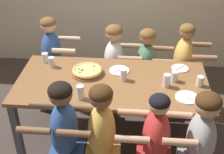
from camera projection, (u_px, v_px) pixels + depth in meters
name	position (u px, v px, depth m)	size (l,w,h in m)	color
ground_plane	(112.00, 136.00, 3.68)	(18.00, 18.00, 0.00)	#423833
dining_table	(112.00, 87.00, 3.30)	(2.00, 0.96, 0.78)	brown
pizza_board_main	(87.00, 71.00, 3.36)	(0.34, 0.34, 0.06)	brown
empty_plate_a	(119.00, 71.00, 3.42)	(0.22, 0.22, 0.02)	white
empty_plate_b	(180.00, 68.00, 3.46)	(0.19, 0.19, 0.02)	white
empty_plate_c	(187.00, 97.00, 3.00)	(0.23, 0.23, 0.02)	white
drinking_glass_a	(123.00, 75.00, 3.25)	(0.07, 0.07, 0.13)	silver
drinking_glass_b	(167.00, 81.00, 3.14)	(0.07, 0.07, 0.14)	silver
drinking_glass_c	(45.00, 58.00, 3.57)	(0.07, 0.07, 0.11)	silver
drinking_glass_d	(200.00, 82.00, 3.16)	(0.07, 0.07, 0.11)	silver
drinking_glass_e	(80.00, 92.00, 2.96)	(0.07, 0.07, 0.15)	silver
drinking_glass_f	(175.00, 77.00, 3.23)	(0.07, 0.07, 0.11)	silver
drinking_glass_g	(52.00, 63.00, 3.48)	(0.07, 0.07, 0.12)	silver
diner_near_center	(102.00, 145.00, 2.80)	(0.51, 0.40, 1.19)	gold
diner_near_right	(198.00, 151.00, 2.74)	(0.51, 0.40, 1.17)	#99999E
diner_far_right	(182.00, 71.00, 3.93)	(0.51, 0.40, 1.15)	gold
diner_near_midright	(154.00, 152.00, 2.78)	(0.51, 0.40, 1.13)	#B22D2D
diner_near_midleft	(65.00, 142.00, 2.82)	(0.51, 0.40, 1.19)	#2D5193
diner_far_center	(114.00, 68.00, 3.99)	(0.51, 0.40, 1.11)	silver
diner_far_midright	(146.00, 71.00, 3.97)	(0.51, 0.40, 1.07)	#477556
diner_far_left	(53.00, 64.00, 4.03)	(0.51, 0.40, 1.18)	#2D5193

